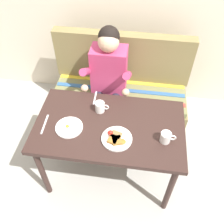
{
  "coord_description": "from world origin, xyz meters",
  "views": [
    {
      "loc": [
        0.2,
        -1.27,
        2.26
      ],
      "look_at": [
        0.0,
        0.15,
        0.72
      ],
      "focal_mm": 39.97,
      "sensor_mm": 36.0,
      "label": 1
    }
  ],
  "objects_px": {
    "coffee_mug_second": "(166,137)",
    "coffee_mug": "(100,107)",
    "couch": "(120,96)",
    "table": "(109,131)",
    "plate_breakfast": "(116,138)",
    "knife": "(45,124)",
    "person": "(108,76)",
    "fork": "(95,98)",
    "plate_eggs": "(69,127)"
  },
  "relations": [
    {
      "from": "coffee_mug",
      "to": "coffee_mug_second",
      "type": "height_order",
      "value": "coffee_mug"
    },
    {
      "from": "coffee_mug_second",
      "to": "knife",
      "type": "xyz_separation_m",
      "value": [
        -0.96,
        0.03,
        -0.04
      ]
    },
    {
      "from": "plate_eggs",
      "to": "knife",
      "type": "relative_size",
      "value": 1.09
    },
    {
      "from": "couch",
      "to": "fork",
      "type": "height_order",
      "value": "couch"
    },
    {
      "from": "table",
      "to": "plate_breakfast",
      "type": "xyz_separation_m",
      "value": [
        0.07,
        -0.14,
        0.1
      ]
    },
    {
      "from": "plate_breakfast",
      "to": "fork",
      "type": "relative_size",
      "value": 1.38
    },
    {
      "from": "person",
      "to": "coffee_mug_second",
      "type": "height_order",
      "value": "person"
    },
    {
      "from": "fork",
      "to": "coffee_mug",
      "type": "bearing_deg",
      "value": -65.31
    },
    {
      "from": "person",
      "to": "plate_eggs",
      "type": "xyz_separation_m",
      "value": [
        -0.21,
        -0.67,
        -0.0
      ]
    },
    {
      "from": "couch",
      "to": "fork",
      "type": "distance_m",
      "value": 0.65
    },
    {
      "from": "couch",
      "to": "knife",
      "type": "distance_m",
      "value": 1.06
    },
    {
      "from": "plate_eggs",
      "to": "knife",
      "type": "distance_m",
      "value": 0.2
    },
    {
      "from": "person",
      "to": "coffee_mug",
      "type": "height_order",
      "value": "person"
    },
    {
      "from": "coffee_mug_second",
      "to": "fork",
      "type": "xyz_separation_m",
      "value": [
        -0.61,
        0.38,
        -0.04
      ]
    },
    {
      "from": "coffee_mug",
      "to": "fork",
      "type": "bearing_deg",
      "value": 117.06
    },
    {
      "from": "table",
      "to": "coffee_mug_second",
      "type": "bearing_deg",
      "value": -12.24
    },
    {
      "from": "coffee_mug_second",
      "to": "couch",
      "type": "bearing_deg",
      "value": 117.21
    },
    {
      "from": "coffee_mug_second",
      "to": "fork",
      "type": "height_order",
      "value": "coffee_mug_second"
    },
    {
      "from": "person",
      "to": "coffee_mug",
      "type": "relative_size",
      "value": 10.27
    },
    {
      "from": "coffee_mug_second",
      "to": "knife",
      "type": "distance_m",
      "value": 0.96
    },
    {
      "from": "couch",
      "to": "knife",
      "type": "height_order",
      "value": "couch"
    },
    {
      "from": "person",
      "to": "fork",
      "type": "bearing_deg",
      "value": -102.8
    },
    {
      "from": "couch",
      "to": "person",
      "type": "relative_size",
      "value": 1.19
    },
    {
      "from": "fork",
      "to": "knife",
      "type": "relative_size",
      "value": 0.85
    },
    {
      "from": "person",
      "to": "fork",
      "type": "relative_size",
      "value": 7.13
    },
    {
      "from": "plate_eggs",
      "to": "knife",
      "type": "bearing_deg",
      "value": 177.52
    },
    {
      "from": "table",
      "to": "coffee_mug",
      "type": "relative_size",
      "value": 10.17
    },
    {
      "from": "plate_breakfast",
      "to": "fork",
      "type": "height_order",
      "value": "plate_breakfast"
    },
    {
      "from": "table",
      "to": "knife",
      "type": "xyz_separation_m",
      "value": [
        -0.51,
        -0.07,
        0.08
      ]
    },
    {
      "from": "plate_eggs",
      "to": "fork",
      "type": "relative_size",
      "value": 1.28
    },
    {
      "from": "person",
      "to": "coffee_mug_second",
      "type": "bearing_deg",
      "value": -51.54
    },
    {
      "from": "coffee_mug_second",
      "to": "coffee_mug",
      "type": "bearing_deg",
      "value": 156.22
    },
    {
      "from": "coffee_mug_second",
      "to": "fork",
      "type": "distance_m",
      "value": 0.72
    },
    {
      "from": "couch",
      "to": "fork",
      "type": "relative_size",
      "value": 8.47
    },
    {
      "from": "plate_eggs",
      "to": "knife",
      "type": "height_order",
      "value": "plate_eggs"
    },
    {
      "from": "coffee_mug_second",
      "to": "knife",
      "type": "height_order",
      "value": "coffee_mug_second"
    },
    {
      "from": "coffee_mug_second",
      "to": "person",
      "type": "bearing_deg",
      "value": 128.46
    },
    {
      "from": "knife",
      "to": "coffee_mug",
      "type": "bearing_deg",
      "value": 24.15
    },
    {
      "from": "couch",
      "to": "coffee_mug",
      "type": "distance_m",
      "value": 0.77
    },
    {
      "from": "table",
      "to": "fork",
      "type": "relative_size",
      "value": 7.06
    },
    {
      "from": "table",
      "to": "coffee_mug_second",
      "type": "xyz_separation_m",
      "value": [
        0.44,
        -0.1,
        0.13
      ]
    },
    {
      "from": "plate_breakfast",
      "to": "coffee_mug_second",
      "type": "bearing_deg",
      "value": 6.51
    },
    {
      "from": "plate_eggs",
      "to": "fork",
      "type": "bearing_deg",
      "value": 69.18
    },
    {
      "from": "plate_eggs",
      "to": "coffee_mug_second",
      "type": "height_order",
      "value": "coffee_mug_second"
    },
    {
      "from": "couch",
      "to": "table",
      "type": "bearing_deg",
      "value": -90.0
    },
    {
      "from": "knife",
      "to": "fork",
      "type": "bearing_deg",
      "value": 43.05
    },
    {
      "from": "couch",
      "to": "fork",
      "type": "xyz_separation_m",
      "value": [
        -0.17,
        -0.48,
        0.4
      ]
    },
    {
      "from": "plate_eggs",
      "to": "coffee_mug",
      "type": "distance_m",
      "value": 0.31
    },
    {
      "from": "couch",
      "to": "coffee_mug",
      "type": "height_order",
      "value": "couch"
    },
    {
      "from": "couch",
      "to": "coffee_mug_second",
      "type": "height_order",
      "value": "couch"
    }
  ]
}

